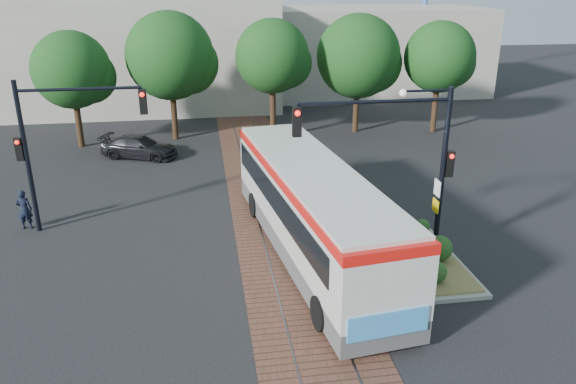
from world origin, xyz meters
The scene contains 10 objects.
ground centered at (0.00, 0.00, 0.00)m, with size 120.00×120.00×0.00m, color black.
trackbed centered at (0.00, 4.00, 0.01)m, with size 3.60×40.00×0.02m.
tree_row centered at (1.21, 16.42, 4.85)m, with size 26.40×5.60×7.67m.
warehouses centered at (-0.53, 28.75, 3.81)m, with size 40.00×13.00×8.00m.
city_bus centered at (0.87, 0.35, 1.86)m, with size 4.20×12.73×3.34m.
traffic_island centered at (4.82, -0.90, 0.33)m, with size 2.20×5.20×1.13m.
signal_pole_main centered at (3.86, -0.81, 4.16)m, with size 5.49×0.46×6.00m.
signal_pole_left centered at (-8.37, 4.00, 3.86)m, with size 4.99×0.34×6.00m.
officer centered at (-10.03, 4.28, 0.82)m, with size 0.60×0.39×1.64m, color black.
parked_car centered at (-6.37, 13.24, 0.62)m, with size 1.73×4.24×1.23m, color black.
Camera 1 is at (-2.82, -17.66, 9.55)m, focal length 35.00 mm.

